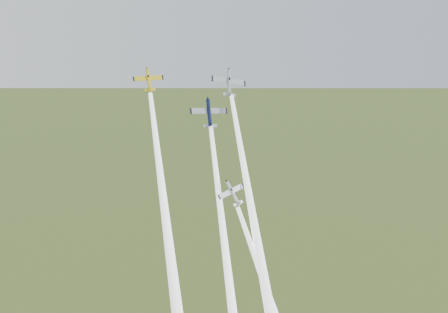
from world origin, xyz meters
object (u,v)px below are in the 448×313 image
plane_navy (209,113)px  plane_silver_low (233,193)px  plane_yellow (149,80)px  plane_silver_right (229,83)px

plane_navy → plane_silver_low: size_ratio=1.25×
plane_yellow → plane_navy: (12.55, -4.51, -7.77)m
plane_yellow → plane_silver_low: bearing=-40.8°
plane_yellow → plane_silver_right: plane_silver_right is taller
plane_silver_right → plane_silver_low: (-6.88, -12.29, -21.83)m
plane_silver_low → plane_navy: bearing=77.5°
plane_silver_right → plane_silver_low: bearing=-104.5°
plane_yellow → plane_silver_low: (11.06, -16.70, -23.16)m
plane_yellow → plane_navy: plane_yellow is taller
plane_yellow → plane_silver_right: 18.53m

